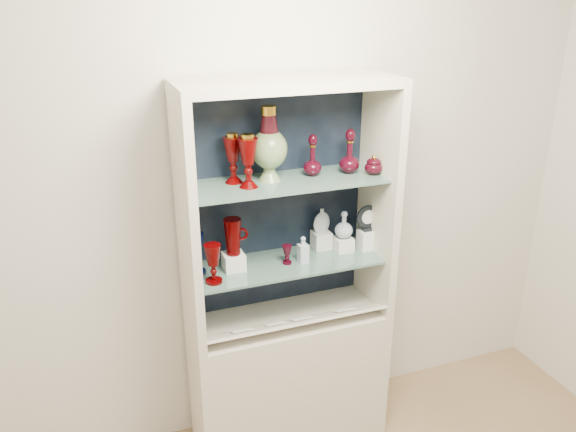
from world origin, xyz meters
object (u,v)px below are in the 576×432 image
object	(u,v)px
ruby_pitcher	(233,237)
clear_round_decanter	(344,225)
clear_square_bottle	(303,249)
pedestal_lamp_right	(248,161)
cobalt_goblet	(196,254)
ruby_goblet_tall	(213,264)
lidded_bowl	(374,165)
flat_flask	(322,220)
pedestal_lamp_left	(233,158)
enamel_urn	(269,144)
ruby_goblet_small	(287,254)
ruby_decanter_b	(350,150)
ruby_decanter_a	(313,153)
cameo_medallion	(368,218)

from	to	relation	value
ruby_pitcher	clear_round_decanter	world-z (taller)	ruby_pitcher
ruby_pitcher	clear_square_bottle	distance (m)	0.36
pedestal_lamp_right	cobalt_goblet	xyz separation A→B (m)	(-0.25, 0.06, -0.44)
cobalt_goblet	ruby_goblet_tall	xyz separation A→B (m)	(0.06, -0.12, -0.01)
lidded_bowl	flat_flask	bearing A→B (deg)	144.75
pedestal_lamp_left	ruby_pitcher	bearing A→B (deg)	-120.89
lidded_bowl	flat_flask	world-z (taller)	lidded_bowl
enamel_urn	clear_round_decanter	distance (m)	0.60
lidded_bowl	clear_round_decanter	world-z (taller)	lidded_bowl
pedestal_lamp_left	flat_flask	world-z (taller)	pedestal_lamp_left
clear_square_bottle	clear_round_decanter	size ratio (longest dim) A/B	1.00
flat_flask	clear_round_decanter	xyz separation A→B (m)	(0.09, -0.07, -0.02)
clear_square_bottle	ruby_goblet_small	bearing A→B (deg)	170.77
pedestal_lamp_right	ruby_pitcher	xyz separation A→B (m)	(-0.07, 0.04, -0.37)
ruby_decanter_b	cobalt_goblet	distance (m)	0.88
ruby_decanter_a	cobalt_goblet	xyz separation A→B (m)	(-0.58, -0.00, -0.43)
ruby_pitcher	enamel_urn	bearing A→B (deg)	14.86
ruby_goblet_small	cameo_medallion	distance (m)	0.46
enamel_urn	lidded_bowl	world-z (taller)	enamel_urn
ruby_pitcher	clear_square_bottle	size ratio (longest dim) A/B	1.30
ruby_goblet_small	ruby_pitcher	world-z (taller)	ruby_pitcher
cobalt_goblet	enamel_urn	bearing A→B (deg)	0.90
ruby_decanter_b	lidded_bowl	size ratio (longest dim) A/B	2.36
cobalt_goblet	cameo_medallion	world-z (taller)	cameo_medallion
clear_round_decanter	pedestal_lamp_right	bearing A→B (deg)	-174.16
ruby_decanter_b	lidded_bowl	distance (m)	0.13
ruby_pitcher	ruby_decanter_b	bearing A→B (deg)	7.92
ruby_decanter_b	pedestal_lamp_left	bearing A→B (deg)	175.21
ruby_decanter_a	clear_round_decanter	distance (m)	0.43
lidded_bowl	ruby_pitcher	xyz separation A→B (m)	(-0.69, 0.07, -0.30)
clear_round_decanter	clear_square_bottle	bearing A→B (deg)	-166.86
pedestal_lamp_left	cameo_medallion	world-z (taller)	pedestal_lamp_left
pedestal_lamp_right	ruby_decanter_b	distance (m)	0.52
cobalt_goblet	ruby_pitcher	world-z (taller)	ruby_pitcher
lidded_bowl	clear_square_bottle	distance (m)	0.53
clear_square_bottle	cameo_medallion	world-z (taller)	cameo_medallion
ruby_goblet_tall	ruby_goblet_small	world-z (taller)	ruby_goblet_tall
ruby_decanter_a	ruby_goblet_tall	size ratio (longest dim) A/B	1.19
enamel_urn	lidded_bowl	xyz separation A→B (m)	(0.50, -0.09, -0.12)
ruby_decanter_b	ruby_goblet_small	bearing A→B (deg)	-174.62
pedestal_lamp_left	lidded_bowl	xyz separation A→B (m)	(0.66, -0.11, -0.07)
clear_round_decanter	ruby_decanter_a	bearing A→B (deg)	177.32
ruby_decanter_b	clear_square_bottle	xyz separation A→B (m)	(-0.25, -0.04, -0.47)
flat_flask	ruby_decanter_b	bearing A→B (deg)	-44.77
enamel_urn	lidded_bowl	distance (m)	0.52
lidded_bowl	ruby_decanter_b	bearing A→B (deg)	147.01
cobalt_goblet	pedestal_lamp_right	bearing A→B (deg)	-13.02
ruby_pitcher	clear_round_decanter	distance (m)	0.58
pedestal_lamp_left	ruby_decanter_a	xyz separation A→B (m)	(0.38, -0.03, -0.00)
pedestal_lamp_right	ruby_goblet_tall	bearing A→B (deg)	-163.31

